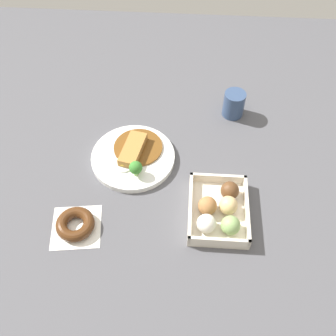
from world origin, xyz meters
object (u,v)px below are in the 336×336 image
at_px(curry_plate, 133,156).
at_px(donut_box, 219,210).
at_px(chocolate_ring_donut, 75,224).
at_px(coffee_mug, 234,104).

height_order(curry_plate, donut_box, curry_plate).
distance_m(donut_box, chocolate_ring_donut, 0.37).
xyz_separation_m(curry_plate, donut_box, (-0.18, -0.25, 0.01)).
bearing_deg(coffee_mug, curry_plate, 125.50).
bearing_deg(chocolate_ring_donut, coffee_mug, -43.09).
relative_size(donut_box, chocolate_ring_donut, 1.42).
bearing_deg(donut_box, curry_plate, 54.66).
relative_size(curry_plate, donut_box, 1.21).
distance_m(chocolate_ring_donut, coffee_mug, 0.62).
distance_m(donut_box, coffee_mug, 0.39).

